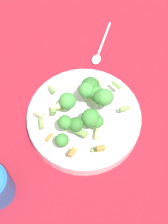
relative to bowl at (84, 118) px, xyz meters
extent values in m
plane|color=maroon|center=(0.00, 0.00, -0.02)|extent=(3.00, 3.00, 0.00)
cylinder|color=white|center=(0.00, 0.00, -0.01)|extent=(0.29, 0.29, 0.04)
torus|color=white|center=(0.00, 0.00, 0.01)|extent=(0.29, 0.29, 0.01)
cylinder|color=#8CB766|center=(-0.01, 0.06, 0.03)|extent=(0.02, 0.02, 0.02)
sphere|color=#33722D|center=(-0.01, 0.06, 0.06)|extent=(0.05, 0.05, 0.05)
cylinder|color=#8CB766|center=(0.00, -0.05, 0.04)|extent=(0.01, 0.01, 0.01)
sphere|color=#33722D|center=(0.00, -0.05, 0.06)|extent=(0.03, 0.03, 0.03)
cylinder|color=#8CB766|center=(-0.02, -0.06, 0.04)|extent=(0.01, 0.01, 0.02)
sphere|color=#3D8438|center=(-0.02, -0.06, 0.07)|extent=(0.03, 0.03, 0.03)
cylinder|color=#8CB766|center=(0.02, 0.04, 0.04)|extent=(0.01, 0.01, 0.02)
sphere|color=#3D8438|center=(0.02, 0.04, 0.07)|extent=(0.04, 0.04, 0.04)
cylinder|color=#8CB766|center=(-0.02, -0.10, 0.03)|extent=(0.01, 0.01, 0.02)
sphere|color=#3D8438|center=(-0.02, -0.10, 0.06)|extent=(0.03, 0.03, 0.03)
cylinder|color=#8CB766|center=(0.04, -0.02, 0.03)|extent=(0.01, 0.01, 0.01)
sphere|color=#3D8438|center=(0.04, -0.02, 0.05)|extent=(0.03, 0.03, 0.03)
cylinder|color=#8CB766|center=(0.03, 0.03, 0.05)|extent=(0.01, 0.01, 0.02)
sphere|color=#33722D|center=(0.03, 0.03, 0.07)|extent=(0.04, 0.04, 0.04)
cylinder|color=#8CB766|center=(-0.04, 0.00, 0.04)|extent=(0.01, 0.01, 0.01)
sphere|color=#479342|center=(-0.04, 0.00, 0.06)|extent=(0.04, 0.04, 0.04)
cylinder|color=#8CB766|center=(0.04, 0.03, 0.05)|extent=(0.01, 0.01, 0.01)
sphere|color=#479342|center=(0.04, 0.03, 0.07)|extent=(0.04, 0.04, 0.04)
cylinder|color=#8CB766|center=(0.03, -0.02, 0.03)|extent=(0.02, 0.02, 0.02)
sphere|color=#3D8438|center=(0.03, -0.02, 0.06)|extent=(0.05, 0.05, 0.05)
cylinder|color=#8CB766|center=(-0.01, 0.04, 0.05)|extent=(0.01, 0.01, 0.02)
sphere|color=#479342|center=(-0.01, 0.04, 0.07)|extent=(0.04, 0.04, 0.04)
cylinder|color=#729E4C|center=(-0.08, -0.07, 0.04)|extent=(0.02, 0.03, 0.01)
cylinder|color=beige|center=(-0.07, -0.02, 0.05)|extent=(0.03, 0.02, 0.01)
cylinder|color=#729E4C|center=(0.06, -0.08, 0.03)|extent=(0.03, 0.02, 0.01)
cylinder|color=beige|center=(0.01, 0.07, 0.03)|extent=(0.01, 0.02, 0.01)
cylinder|color=#729E4C|center=(-0.06, -0.01, 0.03)|extent=(0.02, 0.01, 0.01)
cylinder|color=orange|center=(0.01, -0.11, 0.05)|extent=(0.02, 0.02, 0.01)
cylinder|color=#729E4C|center=(-0.07, -0.03, 0.05)|extent=(0.02, 0.03, 0.01)
cylinder|color=beige|center=(0.05, -0.04, 0.03)|extent=(0.02, 0.03, 0.01)
cylinder|color=orange|center=(-0.05, -0.09, 0.03)|extent=(0.01, 0.02, 0.01)
cylinder|color=beige|center=(-0.09, -0.05, 0.05)|extent=(0.03, 0.02, 0.01)
cylinder|color=#729E4C|center=(0.05, 0.09, 0.05)|extent=(0.03, 0.02, 0.01)
cylinder|color=#729E4C|center=(0.09, 0.04, 0.04)|extent=(0.03, 0.02, 0.01)
cylinder|color=#729E4C|center=(0.02, -0.06, 0.04)|extent=(0.03, 0.02, 0.01)
cylinder|color=beige|center=(0.01, 0.10, 0.03)|extent=(0.02, 0.03, 0.01)
cylinder|color=orange|center=(0.07, -0.08, 0.06)|extent=(0.02, 0.02, 0.01)
cylinder|color=#729E4C|center=(-0.02, 0.07, 0.03)|extent=(0.03, 0.02, 0.01)
cylinder|color=#729E4C|center=(-0.10, 0.03, 0.04)|extent=(0.02, 0.02, 0.01)
cylinder|color=beige|center=(0.01, 0.10, 0.04)|extent=(0.03, 0.01, 0.01)
cylinder|color=beige|center=(0.01, 0.05, 0.04)|extent=(0.03, 0.03, 0.01)
cylinder|color=silver|center=(-0.04, 0.28, -0.02)|extent=(0.01, 0.13, 0.01)
ellipsoid|color=silver|center=(-0.04, 0.20, -0.02)|extent=(0.03, 0.04, 0.01)
camera|label=1|loc=(0.13, -0.34, 0.70)|focal=50.00mm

